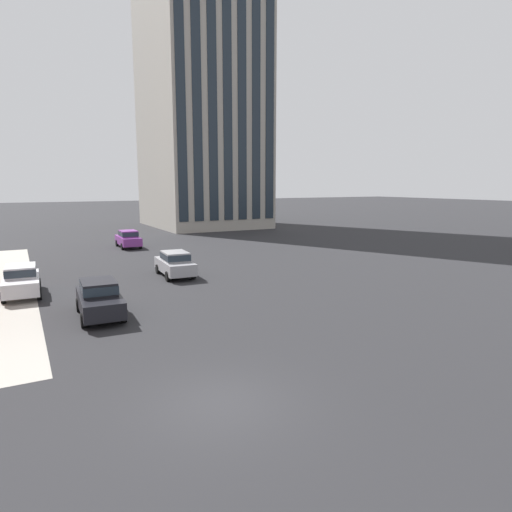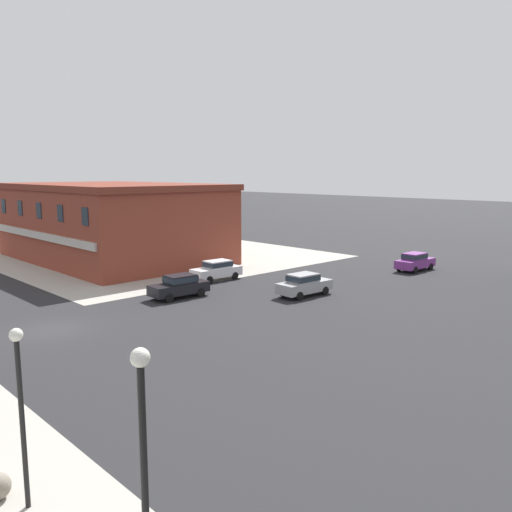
{
  "view_description": "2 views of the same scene",
  "coord_description": "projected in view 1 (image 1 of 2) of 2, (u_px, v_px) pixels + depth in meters",
  "views": [
    {
      "loc": [
        -4.6,
        -10.62,
        6.07
      ],
      "look_at": [
        4.89,
        6.88,
        2.83
      ],
      "focal_mm": 30.92,
      "sensor_mm": 36.0,
      "label": 1
    },
    {
      "loc": [
        30.22,
        -12.16,
        9.15
      ],
      "look_at": [
        6.36,
        10.54,
        3.97
      ],
      "focal_mm": 37.53,
      "sensor_mm": 36.0,
      "label": 2
    }
  ],
  "objects": [
    {
      "name": "car_main_northbound_near",
      "position": [
        175.0,
        263.0,
        29.32
      ],
      "size": [
        2.07,
        4.49,
        1.68
      ],
      "color": "#99999E",
      "rests_on": "ground"
    },
    {
      "name": "car_cross_eastbound",
      "position": [
        99.0,
        297.0,
        20.4
      ],
      "size": [
        2.06,
        4.48,
        1.68
      ],
      "color": "black",
      "rests_on": "ground"
    },
    {
      "name": "car_cross_westbound",
      "position": [
        128.0,
        238.0,
        42.76
      ],
      "size": [
        1.95,
        4.43,
        1.68
      ],
      "color": "#7A3389",
      "rests_on": "ground"
    },
    {
      "name": "car_main_southbound_far",
      "position": [
        21.0,
        279.0,
        24.23
      ],
      "size": [
        2.01,
        4.46,
        1.68
      ],
      "color": "silver",
      "rests_on": "ground"
    },
    {
      "name": "ground_plane",
      "position": [
        220.0,
        404.0,
        12.35
      ],
      "size": [
        320.0,
        320.0,
        0.0
      ],
      "primitive_type": "plane",
      "color": "#262628"
    }
  ]
}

